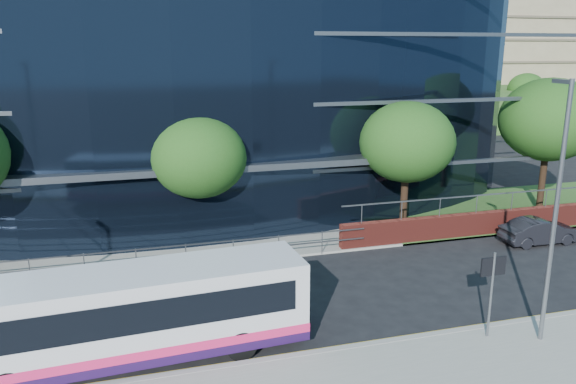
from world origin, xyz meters
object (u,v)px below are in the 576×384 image
object	(u,v)px
tree_far_c	(407,142)
city_bus	(137,314)
tree_far_b	(199,158)
tree_dist_f	(526,89)
streetlight_east	(556,207)
tree_far_d	(549,120)
tree_dist_e	(414,90)
street_sign	(492,277)
parked_car	(540,231)

from	to	relation	value
tree_far_c	city_bus	world-z (taller)	tree_far_c
tree_far_b	tree_dist_f	world-z (taller)	same
streetlight_east	city_bus	xyz separation A→B (m)	(-12.09, 2.47, -2.98)
tree_far_d	streetlight_east	bearing A→B (deg)	-129.40
tree_dist_e	tree_dist_f	distance (m)	16.13
tree_far_d	streetlight_east	size ratio (longest dim) A/B	0.93
streetlight_east	city_bus	bearing A→B (deg)	168.43
tree_dist_f	streetlight_east	distance (m)	55.74
tree_far_d	city_bus	bearing A→B (deg)	-156.29
tree_far_b	tree_far_d	bearing A→B (deg)	1.51
tree_dist_e	city_bus	xyz separation A→B (m)	(-30.09, -39.70, -3.07)
tree_far_b	streetlight_east	size ratio (longest dim) A/B	0.76
tree_far_c	tree_far_b	bearing A→B (deg)	177.14
street_sign	tree_far_c	distance (m)	11.14
tree_dist_e	streetlight_east	distance (m)	45.85
tree_far_c	city_bus	size ratio (longest dim) A/B	0.63
street_sign	tree_dist_f	world-z (taller)	tree_dist_f
street_sign	streetlight_east	distance (m)	2.80
street_sign	city_bus	world-z (taller)	street_sign
street_sign	tree_far_d	world-z (taller)	tree_far_d
tree_far_d	streetlight_east	xyz separation A→B (m)	(-10.00, -12.17, -0.75)
tree_dist_e	parked_car	bearing A→B (deg)	-108.70
streetlight_east	tree_far_c	bearing A→B (deg)	84.89
street_sign	streetlight_east	size ratio (longest dim) A/B	0.35
tree_far_d	tree_dist_f	distance (m)	40.01
street_sign	tree_far_b	world-z (taller)	tree_far_b
street_sign	parked_car	distance (m)	10.73
tree_dist_e	streetlight_east	world-z (taller)	streetlight_east
tree_far_c	tree_dist_f	bearing A→B (deg)	45.00
city_bus	parked_car	bearing A→B (deg)	12.50
tree_dist_e	tree_far_b	bearing A→B (deg)	-131.52
tree_far_d	city_bus	size ratio (longest dim) A/B	0.72
city_bus	tree_dist_e	bearing A→B (deg)	49.39
streetlight_east	tree_far_d	bearing A→B (deg)	50.60
tree_far_b	tree_far_c	distance (m)	10.02
street_sign	tree_far_b	xyz separation A→B (m)	(-7.50, 11.09, 2.06)
tree_dist_e	tree_far_c	bearing A→B (deg)	-118.74
city_bus	parked_car	xyz separation A→B (m)	(18.43, 5.27, -0.85)
street_sign	tree_far_d	size ratio (longest dim) A/B	0.38
tree_far_c	tree_dist_f	size ratio (longest dim) A/B	1.08
tree_dist_f	city_bus	bearing A→B (deg)	-137.86
street_sign	tree_far_c	xyz separation A→B (m)	(2.50, 10.59, 2.39)
tree_far_d	tree_dist_e	bearing A→B (deg)	75.07
tree_far_c	parked_car	bearing A→B (deg)	-32.71
tree_far_c	city_bus	xyz separation A→B (m)	(-13.09, -8.70, -3.07)
tree_dist_f	parked_car	size ratio (longest dim) A/B	1.63
tree_far_b	tree_dist_e	world-z (taller)	tree_dist_e
street_sign	city_bus	xyz separation A→B (m)	(-10.59, 1.89, -0.69)
street_sign	tree_far_c	bearing A→B (deg)	76.71
tree_far_c	tree_dist_f	distance (m)	46.67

